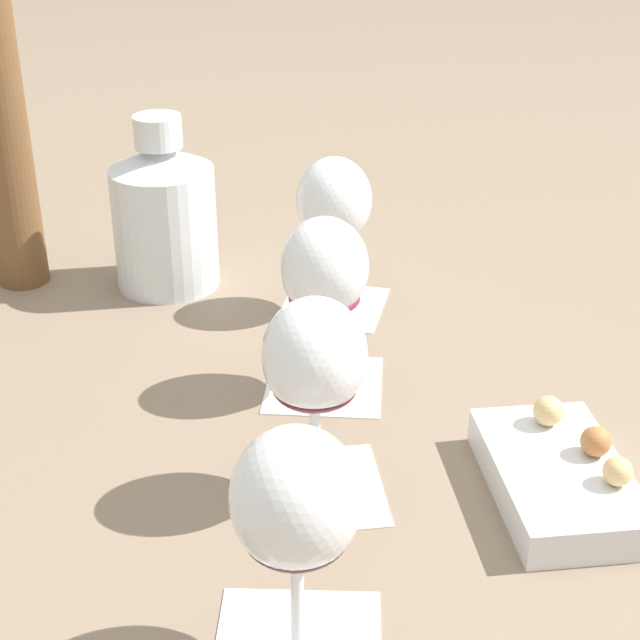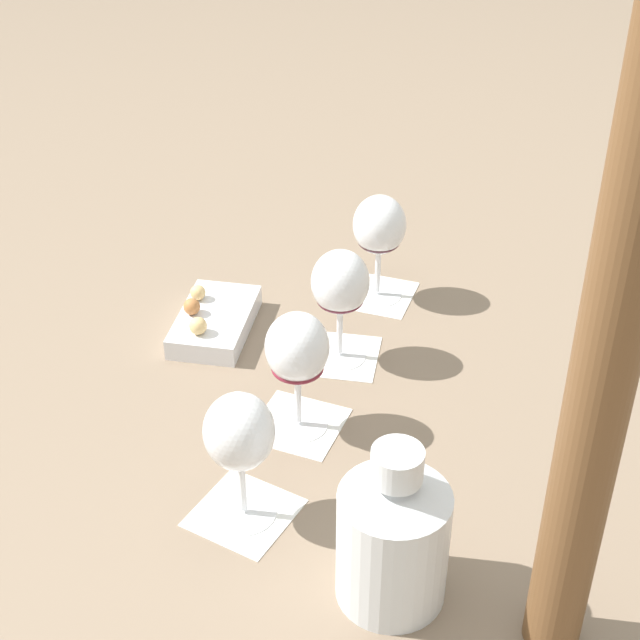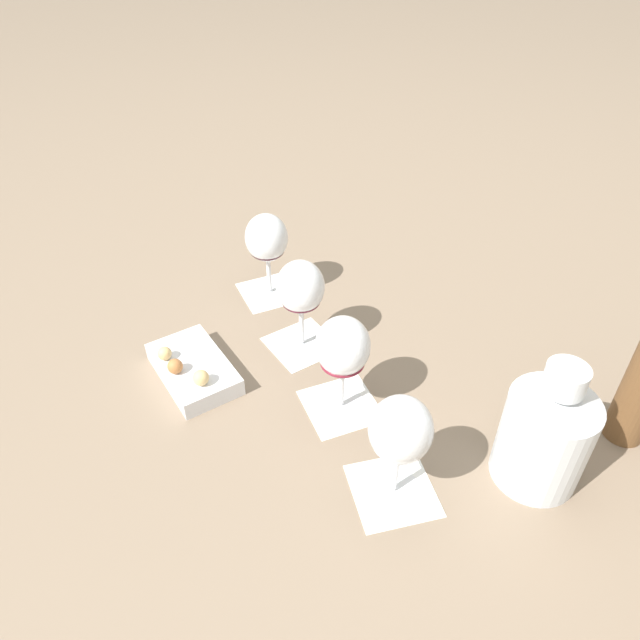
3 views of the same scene
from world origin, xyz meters
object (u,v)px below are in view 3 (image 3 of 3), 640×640
wine_glass_0 (400,435)px  wine_glass_2 (301,292)px  ceramic_vase (546,431)px  wine_glass_1 (343,351)px  snack_dish (193,369)px  wine_glass_3 (267,242)px

wine_glass_0 → wine_glass_2: (0.28, -0.15, -0.00)m
wine_glass_2 → ceramic_vase: ceramic_vase is taller
wine_glass_0 → wine_glass_1: 0.16m
wine_glass_0 → wine_glass_2: 0.32m
wine_glass_1 → snack_dish: bearing=23.3°
wine_glass_1 → wine_glass_3: bearing=-28.1°
wine_glass_0 → wine_glass_2: size_ratio=1.00×
wine_glass_2 → snack_dish: bearing=63.4°
wine_glass_1 → wine_glass_2: (0.14, -0.07, -0.00)m
wine_glass_0 → wine_glass_3: size_ratio=1.00×
wine_glass_0 → ceramic_vase: ceramic_vase is taller
wine_glass_3 → ceramic_vase: 0.56m
wine_glass_0 → wine_glass_2: same height
wine_glass_2 → wine_glass_0: bearing=151.9°
wine_glass_2 → wine_glass_1: bearing=152.3°
wine_glass_3 → ceramic_vase: ceramic_vase is taller
wine_glass_0 → ceramic_vase: (-0.13, -0.14, -0.03)m
wine_glass_1 → wine_glass_3: (0.28, -0.15, -0.00)m
wine_glass_3 → ceramic_vase: size_ratio=0.85×
wine_glass_3 → snack_dish: size_ratio=0.88×
wine_glass_0 → snack_dish: size_ratio=0.88×
wine_glass_3 → snack_dish: wine_glass_3 is taller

